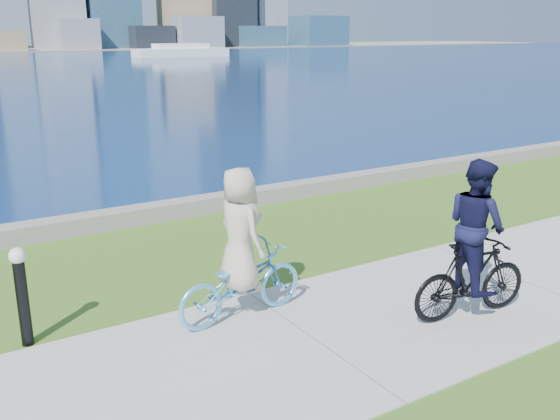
# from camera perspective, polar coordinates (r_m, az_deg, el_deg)

# --- Properties ---
(ground) EXTENTS (320.00, 320.00, 0.00)m
(ground) POSITION_cam_1_polar(r_m,az_deg,el_deg) (8.40, 3.08, -11.77)
(ground) COLOR #386019
(ground) RESTS_ON ground
(concrete_path) EXTENTS (80.00, 3.50, 0.02)m
(concrete_path) POSITION_cam_1_polar(r_m,az_deg,el_deg) (8.40, 3.08, -11.71)
(concrete_path) COLOR #A4A49F
(concrete_path) RESTS_ON ground
(seawall) EXTENTS (90.00, 0.50, 0.35)m
(seawall) POSITION_cam_1_polar(r_m,az_deg,el_deg) (13.51, -12.21, -0.34)
(seawall) COLOR slate
(seawall) RESTS_ON ground
(ferry_far) EXTENTS (13.95, 3.99, 1.89)m
(ferry_far) POSITION_cam_1_polar(r_m,az_deg,el_deg) (95.99, -9.04, 14.14)
(ferry_far) COLOR white
(ferry_far) RESTS_ON ground
(bollard_lamp) EXTENTS (0.21, 0.21, 1.33)m
(bollard_lamp) POSITION_cam_1_polar(r_m,az_deg,el_deg) (8.60, -22.56, -6.78)
(bollard_lamp) COLOR black
(bollard_lamp) RESTS_ON ground
(cyclist_woman) EXTENTS (0.84, 2.03, 2.16)m
(cyclist_woman) POSITION_cam_1_polar(r_m,az_deg,el_deg) (8.65, -3.64, -4.94)
(cyclist_woman) COLOR #61BCED
(cyclist_woman) RESTS_ON ground
(cyclist_man) EXTENTS (0.83, 1.93, 2.27)m
(cyclist_man) POSITION_cam_1_polar(r_m,az_deg,el_deg) (9.03, 17.28, -3.74)
(cyclist_man) COLOR black
(cyclist_man) RESTS_ON ground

